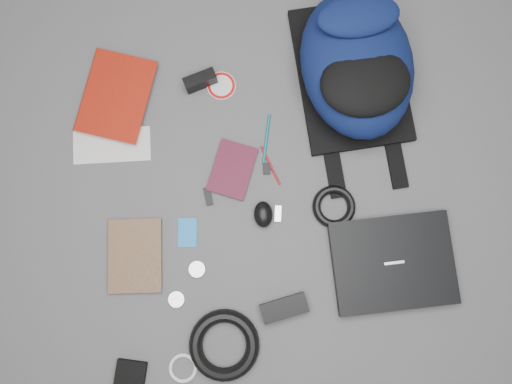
{
  "coord_description": "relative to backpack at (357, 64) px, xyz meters",
  "views": [
    {
      "loc": [
        -0.03,
        -0.19,
        1.52
      ],
      "look_at": [
        0.0,
        0.0,
        0.02
      ],
      "focal_mm": 35.0,
      "sensor_mm": 36.0,
      "label": 1
    }
  ],
  "objects": [
    {
      "name": "pen_red",
      "position": [
        -0.29,
        -0.25,
        -0.1
      ],
      "size": [
        0.05,
        0.13,
        0.01
      ],
      "primitive_type": "cylinder",
      "rotation": [
        1.57,
        0.0,
        0.32
      ],
      "color": "maroon",
      "rests_on": "ground"
    },
    {
      "name": "pen_teal",
      "position": [
        -0.29,
        -0.16,
        -0.1
      ],
      "size": [
        0.05,
        0.15,
        0.01
      ],
      "primitive_type": "cylinder",
      "rotation": [
        1.57,
        0.0,
        -0.26
      ],
      "color": "#0B5D67",
      "rests_on": "ground"
    },
    {
      "name": "dvd_case",
      "position": [
        -0.41,
        -0.25,
        -0.1
      ],
      "size": [
        0.18,
        0.2,
        0.01
      ],
      "primitive_type": "cube",
      "rotation": [
        0.0,
        0.0,
        -0.42
      ],
      "color": "#390B1A",
      "rests_on": "ground"
    },
    {
      "name": "power_brick",
      "position": [
        -0.31,
        -0.68,
        -0.09
      ],
      "size": [
        0.14,
        0.08,
        0.03
      ],
      "primitive_type": "cube",
      "rotation": [
        0.0,
        0.0,
        0.16
      ],
      "color": "black",
      "rests_on": "ground"
    },
    {
      "name": "power_cord_coil",
      "position": [
        -0.5,
        -0.76,
        -0.09
      ],
      "size": [
        0.27,
        0.27,
        0.04
      ],
      "primitive_type": "torus",
      "rotation": [
        0.0,
        0.0,
        -0.42
      ],
      "color": "black",
      "rests_on": "ground"
    },
    {
      "name": "mouse",
      "position": [
        -0.33,
        -0.4,
        -0.09
      ],
      "size": [
        0.06,
        0.08,
        0.04
      ],
      "primitive_type": "ellipsoid",
      "rotation": [
        0.0,
        0.0,
        -0.08
      ],
      "color": "black",
      "rests_on": "ground"
    },
    {
      "name": "laptop",
      "position": [
        0.03,
        -0.59,
        -0.09
      ],
      "size": [
        0.36,
        0.29,
        0.04
      ],
      "primitive_type": "cube",
      "rotation": [
        0.0,
        0.0,
        -0.02
      ],
      "color": "black",
      "rests_on": "ground"
    },
    {
      "name": "usb_silver",
      "position": [
        -0.29,
        -0.4,
        -0.1
      ],
      "size": [
        0.03,
        0.05,
        0.01
      ],
      "primitive_type": "cube",
      "rotation": [
        0.0,
        0.0,
        -0.19
      ],
      "color": "silver",
      "rests_on": "ground"
    },
    {
      "name": "sticker_disc",
      "position": [
        -0.41,
        0.03,
        -0.11
      ],
      "size": [
        0.1,
        0.1,
        0.0
      ],
      "primitive_type": "cylinder",
      "rotation": [
        0.0,
        0.0,
        -0.05
      ],
      "color": "silver",
      "rests_on": "ground"
    },
    {
      "name": "textbook_red",
      "position": [
        -0.83,
        0.07,
        -0.09
      ],
      "size": [
        0.29,
        0.33,
        0.03
      ],
      "primitive_type": "imported",
      "rotation": [
        0.0,
        0.0,
        -0.37
      ],
      "color": "maroon",
      "rests_on": "ground"
    },
    {
      "name": "white_cable_coil",
      "position": [
        -0.63,
        -0.81,
        -0.1
      ],
      "size": [
        0.11,
        0.11,
        0.01
      ],
      "primitive_type": "torus",
      "rotation": [
        0.0,
        0.0,
        0.38
      ],
      "color": "silver",
      "rests_on": "ground"
    },
    {
      "name": "ground",
      "position": [
        -0.34,
        -0.33,
        -0.11
      ],
      "size": [
        4.0,
        4.0,
        0.0
      ],
      "primitive_type": "plane",
      "color": "#4F4F51",
      "rests_on": "ground"
    },
    {
      "name": "usb_black",
      "position": [
        -0.49,
        -0.32,
        -0.1
      ],
      "size": [
        0.02,
        0.06,
        0.01
      ],
      "primitive_type": "cube",
      "rotation": [
        0.0,
        0.0,
        0.08
      ],
      "color": "black",
      "rests_on": "ground"
    },
    {
      "name": "comic_book",
      "position": [
        -0.81,
        -0.46,
        -0.1
      ],
      "size": [
        0.18,
        0.24,
        0.02
      ],
      "primitive_type": "imported",
      "rotation": [
        0.0,
        0.0,
        -0.11
      ],
      "color": "#C6810E",
      "rests_on": "ground"
    },
    {
      "name": "backpack",
      "position": [
        0.0,
        0.0,
        0.0
      ],
      "size": [
        0.36,
        0.52,
        0.21
      ],
      "primitive_type": null,
      "rotation": [
        0.0,
        0.0,
        0.02
      ],
      "color": "#071032",
      "rests_on": "ground"
    },
    {
      "name": "id_badge",
      "position": [
        -0.57,
        -0.42,
        -0.1
      ],
      "size": [
        0.07,
        0.09,
        0.0
      ],
      "primitive_type": "cube",
      "rotation": [
        0.0,
        0.0,
        -0.13
      ],
      "color": "blue",
      "rests_on": "ground"
    },
    {
      "name": "headphone_right",
      "position": [
        -0.62,
        -0.61,
        -0.1
      ],
      "size": [
        0.06,
        0.06,
        0.01
      ],
      "primitive_type": "cylinder",
      "rotation": [
        0.0,
        0.0,
        0.33
      ],
      "color": "silver",
      "rests_on": "ground"
    },
    {
      "name": "headphone_left",
      "position": [
        -0.55,
        -0.53,
        -0.1
      ],
      "size": [
        0.06,
        0.06,
        0.01
      ],
      "primitive_type": "cylinder",
      "rotation": [
        0.0,
        0.0,
        -0.36
      ],
      "color": "#B1B2B3",
      "rests_on": "ground"
    },
    {
      "name": "envelope",
      "position": [
        -0.77,
        -0.12,
        -0.1
      ],
      "size": [
        0.25,
        0.13,
        0.0
      ],
      "primitive_type": "cube",
      "rotation": [
        0.0,
        0.0,
        -0.08
      ],
      "color": "silver",
      "rests_on": "ground"
    },
    {
      "name": "cable_coil",
      "position": [
        -0.12,
        -0.4,
        -0.09
      ],
      "size": [
        0.16,
        0.16,
        0.03
      ],
      "primitive_type": "torus",
      "rotation": [
        0.0,
        0.0,
        0.27
      ],
      "color": "black",
      "rests_on": "ground"
    },
    {
      "name": "key_fob",
      "position": [
        -0.3,
        -0.26,
        -0.1
      ],
      "size": [
        0.02,
        0.04,
        0.01
      ],
      "primitive_type": "cube",
      "rotation": [
        0.0,
        0.0,
        -0.1
      ],
      "color": "black",
      "rests_on": "ground"
    },
    {
      "name": "compact_camera",
      "position": [
        -0.47,
        0.04,
        -0.08
      ],
      "size": [
        0.11,
        0.06,
        0.06
      ],
      "primitive_type": "cube",
      "rotation": [
        0.0,
        0.0,
        0.25
      ],
      "color": "black",
      "rests_on": "ground"
    },
    {
      "name": "pouch",
      "position": [
        -0.78,
        -0.81,
        -0.1
      ],
      "size": [
        0.11,
        0.11,
        0.02
      ],
      "primitive_type": "cube",
      "rotation": [
        0.0,
        0.0,
        -0.27
      ],
      "color": "black",
      "rests_on": "ground"
    }
  ]
}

